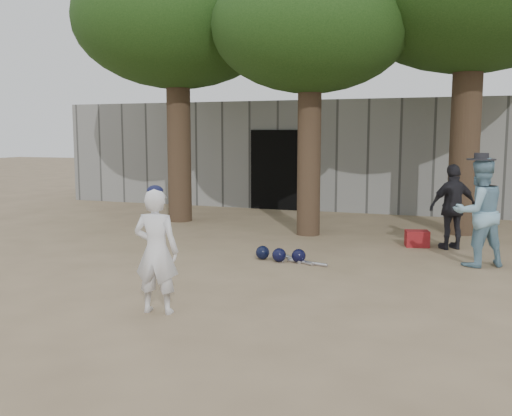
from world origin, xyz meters
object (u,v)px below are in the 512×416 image
at_px(spectator_blue, 479,212).
at_px(red_bag, 417,239).
at_px(boy_player, 156,251).
at_px(spectator_dark, 453,207).

relative_size(spectator_blue, red_bag, 4.10).
height_order(spectator_blue, red_bag, spectator_blue).
bearing_deg(red_bag, spectator_blue, -52.30).
bearing_deg(red_bag, boy_player, -116.47).
bearing_deg(spectator_dark, red_bag, -35.42).
bearing_deg(spectator_blue, spectator_dark, -103.14).
bearing_deg(spectator_blue, boy_player, 16.54).
relative_size(spectator_dark, red_bag, 3.70).
distance_m(spectator_dark, red_bag, 0.88).
bearing_deg(boy_player, spectator_blue, -139.84).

